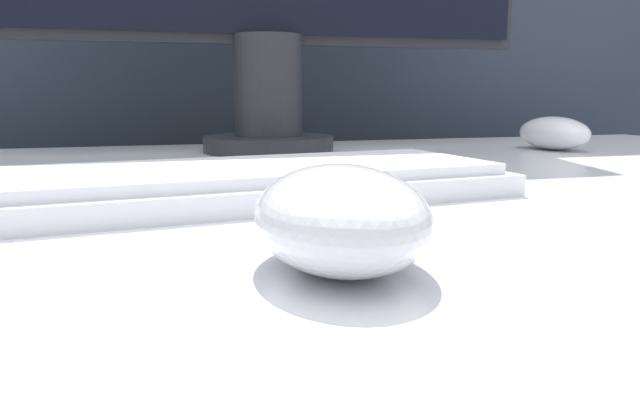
% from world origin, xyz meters
% --- Properties ---
extents(partition_panel, '(5.00, 0.03, 1.41)m').
position_xyz_m(partition_panel, '(0.00, 0.58, 0.71)').
color(partition_panel, '#333D4C').
rests_on(partition_panel, ground_plane).
extents(computer_mouse_near, '(0.08, 0.11, 0.05)m').
position_xyz_m(computer_mouse_near, '(0.06, -0.23, 0.73)').
color(computer_mouse_near, silver).
rests_on(computer_mouse_near, desk).
extents(keyboard, '(0.41, 0.19, 0.02)m').
position_xyz_m(keyboard, '(0.04, -0.04, 0.72)').
color(keyboard, silver).
rests_on(keyboard, desk).
extents(computer_mouse_far, '(0.08, 0.12, 0.04)m').
position_xyz_m(computer_mouse_far, '(0.50, 0.23, 0.73)').
color(computer_mouse_far, white).
rests_on(computer_mouse_far, desk).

